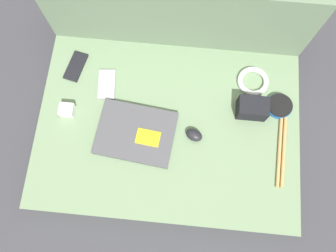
% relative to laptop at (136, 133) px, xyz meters
% --- Properties ---
extents(ground_plane, '(8.00, 8.00, 0.00)m').
position_rel_laptop_xyz_m(ground_plane, '(0.12, 0.04, -0.14)').
color(ground_plane, '#38383D').
extents(couch_seat, '(1.02, 0.72, 0.12)m').
position_rel_laptop_xyz_m(couch_seat, '(0.12, 0.04, -0.08)').
color(couch_seat, slate).
rests_on(couch_seat, ground_plane).
extents(couch_backrest, '(1.02, 0.20, 0.46)m').
position_rel_laptop_xyz_m(couch_backrest, '(0.12, 0.50, 0.09)').
color(couch_backrest, '#60755B').
rests_on(couch_backrest, ground_plane).
extents(laptop, '(0.32, 0.25, 0.03)m').
position_rel_laptop_xyz_m(laptop, '(0.00, 0.00, 0.00)').
color(laptop, '#47474C').
rests_on(laptop, couch_seat).
extents(computer_mouse, '(0.08, 0.07, 0.04)m').
position_rel_laptop_xyz_m(computer_mouse, '(0.22, 0.01, 0.01)').
color(computer_mouse, black).
rests_on(computer_mouse, couch_seat).
extents(speaker_puck, '(0.10, 0.10, 0.02)m').
position_rel_laptop_xyz_m(speaker_puck, '(0.55, 0.16, -0.00)').
color(speaker_puck, '#1E569E').
rests_on(speaker_puck, couch_seat).
extents(phone_silver, '(0.08, 0.13, 0.01)m').
position_rel_laptop_xyz_m(phone_silver, '(-0.14, 0.19, -0.01)').
color(phone_silver, '#99999E').
rests_on(phone_silver, couch_seat).
extents(phone_black, '(0.09, 0.14, 0.01)m').
position_rel_laptop_xyz_m(phone_black, '(-0.28, 0.26, -0.01)').
color(phone_black, black).
rests_on(phone_black, couch_seat).
extents(camera_pouch, '(0.11, 0.08, 0.08)m').
position_rel_laptop_xyz_m(camera_pouch, '(0.44, 0.13, 0.03)').
color(camera_pouch, black).
rests_on(camera_pouch, couch_seat).
extents(charger_brick, '(0.05, 0.05, 0.04)m').
position_rel_laptop_xyz_m(charger_brick, '(-0.28, 0.06, 0.01)').
color(charger_brick, silver).
rests_on(charger_brick, couch_seat).
extents(cable_coil, '(0.13, 0.13, 0.02)m').
position_rel_laptop_xyz_m(cable_coil, '(0.44, 0.26, -0.00)').
color(cable_coil, white).
rests_on(cable_coil, couch_seat).
extents(drumstick_pair, '(0.05, 0.36, 0.01)m').
position_rel_laptop_xyz_m(drumstick_pair, '(0.56, 0.03, -0.01)').
color(drumstick_pair, tan).
rests_on(drumstick_pair, couch_seat).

